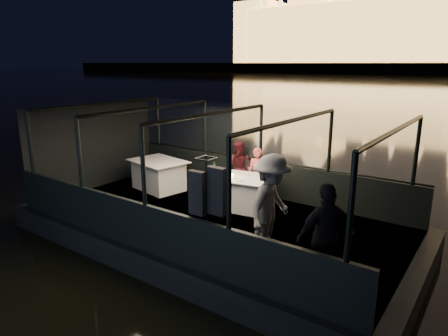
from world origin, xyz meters
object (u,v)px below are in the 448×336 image
Objects in this scene: person_woman_coral at (257,171)px; passenger_stripe at (271,210)px; dining_table_aft at (159,175)px; chair_port_left at (234,180)px; coat_stand at (207,214)px; chair_port_right at (253,183)px; wine_bottle at (214,168)px; passenger_dark at (326,234)px; person_man_maroon at (239,168)px; dining_table_central at (240,192)px.

person_woman_coral is 2.98m from passenger_stripe.
passenger_stripe reaches higher than dining_table_aft.
coat_stand reaches higher than chair_port_left.
chair_port_right is at bearing 34.19° from passenger_stripe.
dining_table_aft is at bearing -174.28° from chair_port_right.
chair_port_right is at bearing 54.04° from wine_bottle.
coat_stand is 2.91m from wine_bottle.
passenger_dark reaches higher than dining_table_aft.
chair_port_right is at bearing -129.50° from person_woman_coral.
passenger_stripe is at bearing -39.64° from person_man_maroon.
wine_bottle is (1.98, -0.15, 0.53)m from dining_table_aft.
dining_table_central is 0.83m from wine_bottle.
coat_stand is 3.67m from person_man_maroon.
dining_table_central is 4.64× the size of wine_bottle.
dining_table_aft is at bearing -178.67° from dining_table_central.
person_woman_coral is (0.03, 0.72, 0.36)m from dining_table_central.
person_man_maroon is (-0.50, 0.72, 0.36)m from dining_table_central.
wine_bottle is at bearing -141.43° from person_woman_coral.
wine_bottle reaches higher than dining_table_aft.
person_woman_coral is 4.23× the size of wine_bottle.
coat_stand reaches higher than passenger_dark.
dining_table_aft is at bearing 144.94° from coat_stand.
person_man_maroon is 0.95m from wine_bottle.
person_woman_coral reaches higher than dining_table_aft.
coat_stand is 1.33× the size of person_man_maroon.
dining_table_central is 0.88× the size of passenger_dark.
passenger_dark is at bearing 15.08° from coat_stand.
dining_table_central is at bearing -109.64° from person_woman_coral.
wine_bottle is (-2.35, 1.51, 0.06)m from passenger_stripe.
passenger_dark is (1.16, -0.39, 0.00)m from passenger_stripe.
wine_bottle is at bearing -4.21° from dining_table_aft.
coat_stand is at bearing -80.12° from chair_port_right.
passenger_dark is at bearing -32.10° from person_man_maroon.
chair_port_right is 0.33m from person_woman_coral.
wine_bottle is (-0.04, -0.79, 0.47)m from chair_port_left.
passenger_dark is (2.88, -2.82, 0.10)m from person_woman_coral.
chair_port_right is at bearing -7.31° from person_man_maroon.
passenger_dark is at bearing -20.43° from dining_table_aft.
coat_stand reaches higher than person_woman_coral.
dining_table_central is at bearing -87.25° from passenger_dark.
wine_bottle is at bearing 54.00° from passenger_stripe.
chair_port_left is at bearing -89.18° from passenger_dark.
coat_stand is 3.48m from person_woman_coral.
dining_table_central is 2.58m from dining_table_aft.
person_man_maroon reaches higher than dining_table_aft.
dining_table_aft is 2.64m from chair_port_right.
dining_table_central is at bearing 42.30° from passenger_stripe.
chair_port_left is at bearing -106.81° from person_man_maroon.
dining_table_aft is (-2.58, -0.06, 0.00)m from dining_table_central.
chair_port_left is (-0.56, 0.59, 0.06)m from dining_table_central.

